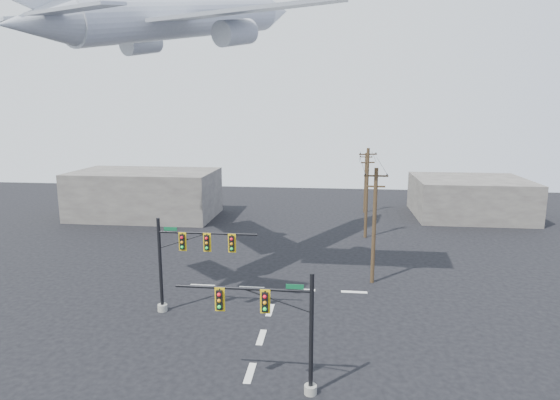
# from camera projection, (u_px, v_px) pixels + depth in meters

# --- Properties ---
(ground) EXTENTS (120.00, 120.00, 0.00)m
(ground) POSITION_uv_depth(u_px,v_px,m) (250.00, 373.00, 24.93)
(ground) COLOR black
(ground) RESTS_ON ground
(lane_markings) EXTENTS (14.00, 21.20, 0.01)m
(lane_markings) POSITION_uv_depth(u_px,v_px,m) (264.00, 327.00, 30.12)
(lane_markings) COLOR silver
(lane_markings) RESTS_ON ground
(signal_mast_near) EXTENTS (6.96, 0.69, 6.26)m
(signal_mast_near) POSITION_uv_depth(u_px,v_px,m) (281.00, 329.00, 22.60)
(signal_mast_near) COLOR gray
(signal_mast_near) RESTS_ON ground
(signal_mast_far) EXTENTS (7.09, 0.73, 6.66)m
(signal_mast_far) POSITION_uv_depth(u_px,v_px,m) (184.00, 260.00, 31.65)
(signal_mast_far) COLOR gray
(signal_mast_far) RESTS_ON ground
(utility_pole_a) EXTENTS (1.87, 0.31, 9.36)m
(utility_pole_a) POSITION_uv_depth(u_px,v_px,m) (374.00, 224.00, 37.05)
(utility_pole_a) COLOR #44321D
(utility_pole_a) RESTS_ON ground
(utility_pole_b) EXTENTS (1.92, 0.73, 9.78)m
(utility_pole_b) POSITION_uv_depth(u_px,v_px,m) (367.00, 191.00, 50.34)
(utility_pole_b) COLOR #44321D
(utility_pole_b) RESTS_ON ground
(utility_pole_c) EXTENTS (1.66, 0.28, 8.12)m
(utility_pole_c) POSITION_uv_depth(u_px,v_px,m) (365.00, 182.00, 62.89)
(utility_pole_c) COLOR #44321D
(utility_pole_c) RESTS_ON ground
(power_lines) EXTENTS (2.61, 26.49, 0.61)m
(power_lines) POSITION_uv_depth(u_px,v_px,m) (369.00, 160.00, 49.21)
(power_lines) COLOR black
(airliner) EXTENTS (25.20, 27.51, 8.34)m
(airliner) POSITION_uv_depth(u_px,v_px,m) (186.00, 17.00, 36.17)
(airliner) COLOR #B0B4BD
(building_left) EXTENTS (18.00, 10.00, 6.00)m
(building_left) POSITION_uv_depth(u_px,v_px,m) (145.00, 194.00, 60.71)
(building_left) COLOR slate
(building_left) RESTS_ON ground
(building_right) EXTENTS (14.00, 12.00, 5.00)m
(building_right) POSITION_uv_depth(u_px,v_px,m) (470.00, 197.00, 61.01)
(building_right) COLOR slate
(building_right) RESTS_ON ground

